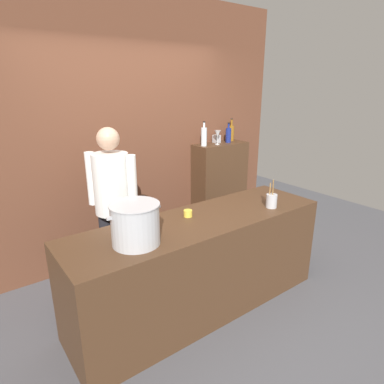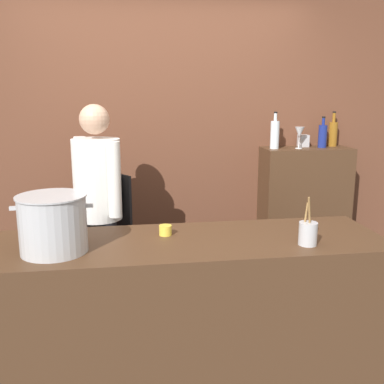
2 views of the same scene
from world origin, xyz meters
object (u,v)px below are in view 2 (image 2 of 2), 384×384
wine_glass_short (299,133)px  wine_bottle_amber (333,133)px  butter_jar (165,230)px  wine_bottle_cobalt (323,136)px  stockpot_large (53,224)px  utensil_crock (308,233)px  spice_tin_silver (303,141)px  wine_bottle_clear (275,134)px  chef (99,202)px

wine_glass_short → wine_bottle_amber: bearing=18.9°
butter_jar → wine_bottle_cobalt: (1.46, 1.07, 0.44)m
wine_bottle_amber → stockpot_large: bearing=-148.5°
butter_jar → wine_bottle_amber: (1.59, 1.16, 0.46)m
utensil_crock → spice_tin_silver: (0.54, 1.45, 0.36)m
wine_bottle_amber → wine_bottle_clear: size_ratio=0.98×
butter_jar → spice_tin_silver: size_ratio=0.74×
wine_bottle_amber → wine_bottle_cobalt: (-0.14, -0.09, -0.01)m
utensil_crock → wine_glass_short: (0.46, 1.33, 0.44)m
butter_jar → wine_bottle_amber: wine_bottle_amber is taller
wine_bottle_cobalt → wine_bottle_clear: (-0.43, -0.01, 0.02)m
stockpot_large → wine_glass_short: 2.25m
spice_tin_silver → chef: bearing=-163.6°
chef → utensil_crock: 1.52m
wine_bottle_cobalt → spice_tin_silver: bearing=149.7°
utensil_crock → butter_jar: size_ratio=3.63×
stockpot_large → wine_bottle_clear: 2.09m
wine_bottle_cobalt → wine_glass_short: 0.23m
wine_bottle_clear → spice_tin_silver: 0.32m
utensil_crock → spice_tin_silver: bearing=69.4°
stockpot_large → wine_bottle_amber: bearing=31.5°
utensil_crock → wine_glass_short: wine_glass_short is taller
utensil_crock → butter_jar: utensil_crock is taller
chef → stockpot_large: size_ratio=3.89×
stockpot_large → wine_bottle_amber: 2.61m
stockpot_large → butter_jar: bearing=17.6°
wine_bottle_amber → wine_bottle_cobalt: wine_bottle_amber is taller
chef → utensil_crock: chef is taller
utensil_crock → wine_glass_short: size_ratio=1.52×
chef → wine_bottle_amber: chef is taller
utensil_crock → wine_bottle_cobalt: bearing=63.4°
utensil_crock → wine_bottle_amber: wine_bottle_amber is taller
wine_bottle_cobalt → spice_tin_silver: wine_bottle_cobalt is taller
chef → stockpot_large: bearing=132.4°
butter_jar → wine_bottle_clear: size_ratio=0.25×
chef → utensil_crock: (1.20, -0.93, 0.00)m
wine_bottle_amber → utensil_crock: bearing=-119.4°
chef → wine_bottle_clear: chef is taller
wine_bottle_clear → wine_bottle_cobalt: bearing=1.7°
wine_bottle_amber → spice_tin_silver: wine_bottle_amber is taller
stockpot_large → wine_glass_short: (1.85, 1.23, 0.35)m
wine_bottle_clear → stockpot_large: bearing=-142.6°
wine_glass_short → wine_bottle_cobalt: bearing=9.2°
wine_bottle_amber → wine_bottle_clear: 0.58m
wine_bottle_cobalt → stockpot_large: bearing=-148.5°
chef → spice_tin_silver: size_ratio=15.92×
wine_bottle_cobalt → butter_jar: bearing=-143.6°
utensil_crock → wine_bottle_amber: bearing=60.6°
wine_bottle_clear → wine_glass_short: bearing=-6.6°
chef → wine_bottle_clear: 1.57m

